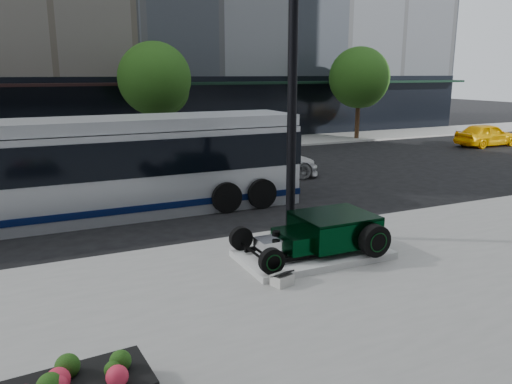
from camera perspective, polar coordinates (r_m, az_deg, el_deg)
name	(u,v)px	position (r m, az deg, el deg)	size (l,w,h in m)	color
ground	(233,217)	(15.02, -2.65, -2.87)	(120.00, 120.00, 0.00)	black
sidewalk_far	(135,151)	(28.18, -13.62, 4.62)	(70.00, 4.00, 0.12)	gray
street_trees	(157,82)	(27.22, -11.25, 12.28)	(29.80, 3.80, 5.70)	black
display_plinth	(313,254)	(11.53, 6.53, -7.06)	(3.40, 1.80, 0.15)	silver
hot_rod	(326,231)	(11.54, 8.01, -4.45)	(3.22, 2.00, 0.81)	black
info_plaque	(282,279)	(10.04, 3.01, -9.89)	(0.47, 0.40, 0.31)	silver
lamppost	(292,96)	(12.32, 4.16, 10.93)	(0.42, 0.42, 7.71)	black
transit_bus	(104,167)	(15.58, -16.94, 2.78)	(12.12, 2.88, 2.92)	silver
white_sedan	(263,162)	(20.48, 0.80, 3.49)	(1.87, 4.61, 1.34)	silver
yellow_taxi	(487,135)	(32.36, 24.86, 5.95)	(1.59, 3.95, 1.35)	#FFBD02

